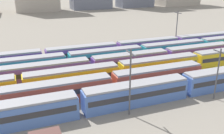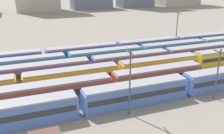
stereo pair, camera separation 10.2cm
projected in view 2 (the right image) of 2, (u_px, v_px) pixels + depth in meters
The scene contains 11 objects.
ground_plane at pixel (11, 90), 46.39m from camera, with size 600.00×600.00×0.00m, color gray.
train_track_0 at pixel (136, 93), 40.89m from camera, with size 55.80×3.06×3.75m.
train_track_1 at pixel (59, 92), 41.49m from camera, with size 55.80×3.06×3.75m.
train_track_2 at pixel (159, 66), 53.61m from camera, with size 93.60×3.06×3.75m.
train_track_3 at pixel (91, 66), 53.53m from camera, with size 74.70×3.06×3.75m.
train_track_4 at pixel (202, 46), 69.50m from camera, with size 112.50×3.06×3.75m.
train_track_5 at pixel (148, 46), 69.34m from camera, with size 93.60×3.06×3.75m.
catenary_pole_0 at pixel (130, 80), 36.35m from camera, with size 0.24×3.20×10.38m.
catenary_pole_1 at pixel (177, 27), 74.34m from camera, with size 0.24×3.20×10.67m.
catenary_pole_2 at pixel (218, 72), 41.55m from camera, with size 0.24×3.20×8.98m.
catenary_pole_3 at pixel (177, 27), 74.45m from camera, with size 0.24×3.20×10.63m.
Camera 2 is at (2.45, -33.14, 19.79)m, focal length 40.04 mm.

